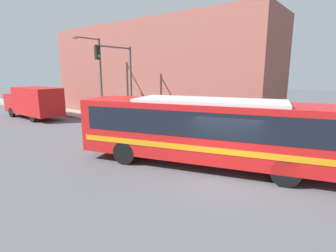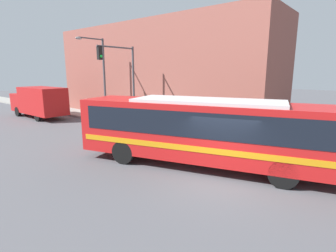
# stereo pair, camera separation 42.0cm
# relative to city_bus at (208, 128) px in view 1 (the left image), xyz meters

# --- Properties ---
(ground_plane) EXTENTS (120.00, 120.00, 0.00)m
(ground_plane) POSITION_rel_city_bus_xyz_m (-1.01, -1.35, -1.79)
(ground_plane) COLOR #515156
(sidewalk) EXTENTS (2.58, 70.00, 0.16)m
(sidewalk) POSITION_rel_city_bus_xyz_m (4.78, 18.65, -1.70)
(sidewalk) COLOR gray
(sidewalk) RESTS_ON ground_plane
(building_facade) EXTENTS (6.00, 22.20, 8.42)m
(building_facade) POSITION_rel_city_bus_xyz_m (9.07, 10.75, 2.42)
(building_facade) COLOR brown
(building_facade) RESTS_ON ground_plane
(city_bus) EXTENTS (5.73, 11.93, 3.05)m
(city_bus) POSITION_rel_city_bus_xyz_m (0.00, 0.00, 0.00)
(city_bus) COLOR red
(city_bus) RESTS_ON ground_plane
(delivery_truck) EXTENTS (2.29, 6.97, 2.82)m
(delivery_truck) POSITION_rel_city_bus_xyz_m (1.28, 18.59, -0.24)
(delivery_truck) COLOR #B21919
(delivery_truck) RESTS_ON ground_plane
(fire_hydrant) EXTENTS (0.20, 0.27, 0.71)m
(fire_hydrant) POSITION_rel_city_bus_xyz_m (4.09, 4.15, -1.27)
(fire_hydrant) COLOR #999999
(fire_hydrant) RESTS_ON sidewalk
(traffic_light_pole) EXTENTS (3.28, 0.35, 5.87)m
(traffic_light_pole) POSITION_rel_city_bus_xyz_m (3.18, 9.05, 2.37)
(traffic_light_pole) COLOR #47474C
(traffic_light_pole) RESTS_ON sidewalk
(parking_meter) EXTENTS (0.14, 0.14, 1.31)m
(parking_meter) POSITION_rel_city_bus_xyz_m (4.09, 5.71, -0.73)
(parking_meter) COLOR #47474C
(parking_meter) RESTS_ON sidewalk
(street_lamp) EXTENTS (2.61, 0.28, 6.73)m
(street_lamp) POSITION_rel_city_bus_xyz_m (3.98, 12.75, 2.42)
(street_lamp) COLOR #47474C
(street_lamp) RESTS_ON sidewalk
(pedestrian_near_corner) EXTENTS (0.34, 0.34, 1.71)m
(pedestrian_near_corner) POSITION_rel_city_bus_xyz_m (4.66, 4.36, -0.75)
(pedestrian_near_corner) COLOR slate
(pedestrian_near_corner) RESTS_ON sidewalk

